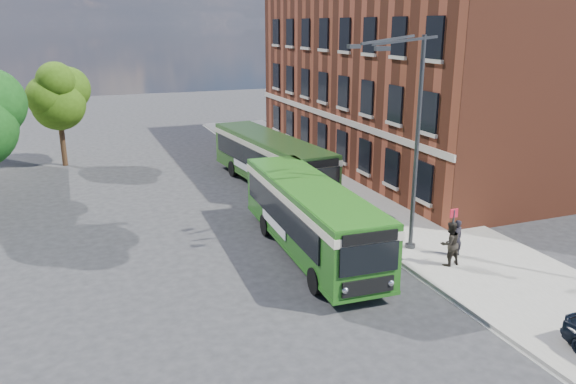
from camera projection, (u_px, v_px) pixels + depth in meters
name	position (u px, v px, depth m)	size (l,w,h in m)	color
ground	(281.00, 251.00, 24.22)	(120.00, 120.00, 0.00)	#262628
pavement	(343.00, 185.00, 33.77)	(6.00, 48.00, 0.15)	gray
kerb_line	(296.00, 192.00, 32.73)	(0.12, 48.00, 0.01)	beige
brick_office	(412.00, 61.00, 37.79)	(12.10, 26.00, 14.20)	brown
street_lamp	(410.00, 142.00, 22.74)	(2.96, 2.38, 9.00)	#383A3D
bus_stop_sign	(452.00, 234.00, 21.98)	(0.35, 0.08, 2.52)	#383A3D
bus_front	(310.00, 212.00, 23.46)	(3.02, 11.10, 3.02)	#225F18
bus_rear	(270.00, 157.00, 33.29)	(3.72, 12.29, 3.02)	#2C591E
pedestrian_a	(456.00, 238.00, 23.13)	(0.57, 0.37, 1.55)	black
pedestrian_b	(450.00, 244.00, 22.18)	(0.88, 0.69, 1.81)	black
tree_right	(58.00, 96.00, 37.44)	(4.19, 3.98, 7.07)	#322212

